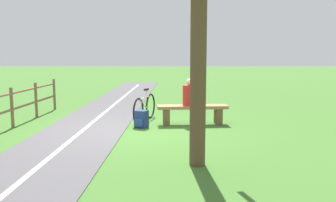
# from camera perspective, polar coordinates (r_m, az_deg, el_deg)

# --- Properties ---
(ground_plane) EXTENTS (80.00, 80.00, 0.00)m
(ground_plane) POSITION_cam_1_polar(r_m,az_deg,el_deg) (8.74, -5.63, -4.61)
(ground_plane) COLOR #3D6B28
(paved_path) EXTENTS (2.99, 36.04, 0.02)m
(paved_path) POSITION_cam_1_polar(r_m,az_deg,el_deg) (5.32, -24.52, -13.43)
(paved_path) COLOR #4C494C
(paved_path) RESTS_ON ground_plane
(path_centre_line) EXTENTS (0.97, 31.99, 0.00)m
(path_centre_line) POSITION_cam_1_polar(r_m,az_deg,el_deg) (5.32, -24.53, -13.33)
(path_centre_line) COLOR silver
(path_centre_line) RESTS_ON paved_path
(bench) EXTENTS (1.85, 0.55, 0.50)m
(bench) POSITION_cam_1_polar(r_m,az_deg,el_deg) (9.31, 3.92, -1.64)
(bench) COLOR #937047
(bench) RESTS_ON ground_plane
(person_seated) EXTENTS (0.40, 0.40, 0.70)m
(person_seated) POSITION_cam_1_polar(r_m,az_deg,el_deg) (9.24, 3.50, 1.08)
(person_seated) COLOR #B2231E
(person_seated) RESTS_ON bench
(bicycle) EXTENTS (0.51, 1.62, 0.89)m
(bicycle) POSITION_cam_1_polar(r_m,az_deg,el_deg) (9.73, -3.74, -1.09)
(bicycle) COLOR black
(bicycle) RESTS_ON ground_plane
(backpack) EXTENTS (0.37, 0.36, 0.44)m
(backpack) POSITION_cam_1_polar(r_m,az_deg,el_deg) (8.94, -4.29, -2.91)
(backpack) COLOR navy
(backpack) RESTS_ON ground_plane
(tree_near_bench) EXTENTS (1.37, 1.36, 4.08)m
(tree_near_bench) POSITION_cam_1_polar(r_m,az_deg,el_deg) (5.79, 4.87, 8.23)
(tree_near_bench) COLOR brown
(tree_near_bench) RESTS_ON ground_plane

